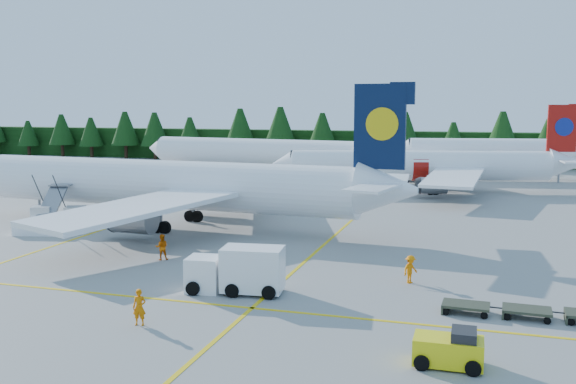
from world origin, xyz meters
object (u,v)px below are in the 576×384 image
(airliner_red, at_px, (414,166))
(airliner_navy, at_px, (155,184))
(service_truck, at_px, (235,270))
(baggage_tug, at_px, (450,349))
(airstairs, at_px, (44,224))

(airliner_red, bearing_deg, airliner_navy, -137.34)
(service_truck, xyz_separation_m, baggage_tug, (12.50, -7.35, -0.59))
(airliner_navy, height_order, airliner_red, airliner_navy)
(airliner_navy, xyz_separation_m, airliner_red, (20.06, 29.68, -0.48))
(airliner_navy, height_order, service_truck, airliner_navy)
(airliner_red, relative_size, airstairs, 5.89)
(airstairs, relative_size, service_truck, 1.07)
(airliner_navy, height_order, airstairs, airliner_navy)
(airstairs, bearing_deg, service_truck, -39.86)
(airliner_navy, distance_m, baggage_tug, 36.84)
(baggage_tug, bearing_deg, airstairs, 150.86)
(airliner_red, relative_size, baggage_tug, 12.83)
(airliner_red, height_order, service_truck, airliner_red)
(service_truck, bearing_deg, baggage_tug, -37.25)
(airliner_navy, xyz_separation_m, airstairs, (-7.43, -5.91, -2.92))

